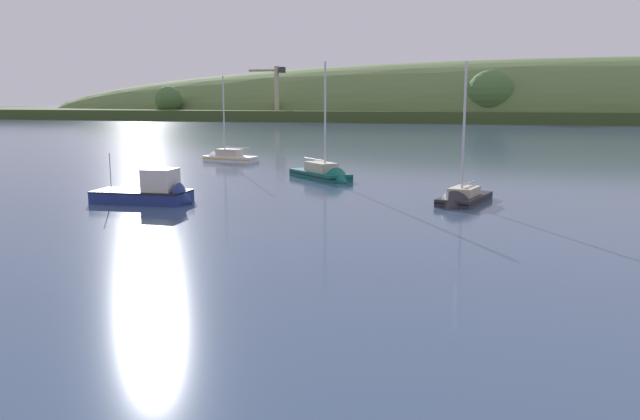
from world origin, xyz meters
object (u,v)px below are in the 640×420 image
at_px(dockside_crane, 276,95).
at_px(mooring_buoy_foreground, 331,166).
at_px(sailboat_midwater_white, 461,203).
at_px(sailboat_far_left, 325,177).
at_px(fishing_boat_moored, 152,197).
at_px(sailboat_near_mooring, 225,160).

bearing_deg(dockside_crane, mooring_buoy_foreground, 111.19).
distance_m(sailboat_midwater_white, sailboat_far_left, 15.07).
distance_m(fishing_boat_moored, mooring_buoy_foreground, 26.44).
height_order(dockside_crane, mooring_buoy_foreground, dockside_crane).
distance_m(sailboat_far_left, fishing_boat_moored, 16.39).
bearing_deg(sailboat_near_mooring, sailboat_far_left, 148.61).
bearing_deg(sailboat_midwater_white, dockside_crane, -142.60).
distance_m(sailboat_near_mooring, mooring_buoy_foreground, 12.04).
relative_size(dockside_crane, sailboat_far_left, 1.70).
height_order(sailboat_midwater_white, sailboat_far_left, sailboat_far_left).
distance_m(dockside_crane, sailboat_near_mooring, 149.81).
xyz_separation_m(dockside_crane, sailboat_near_mooring, (62.45, -135.92, -8.27)).
relative_size(sailboat_near_mooring, fishing_boat_moored, 1.47).
relative_size(sailboat_near_mooring, sailboat_midwater_white, 1.02).
distance_m(sailboat_near_mooring, fishing_boat_moored, 28.03).
bearing_deg(mooring_buoy_foreground, sailboat_far_left, -70.40).
xyz_separation_m(sailboat_midwater_white, fishing_boat_moored, (-18.01, -7.15, 0.30)).
height_order(fishing_boat_moored, mooring_buoy_foreground, fishing_boat_moored).
height_order(sailboat_near_mooring, sailboat_midwater_white, sailboat_near_mooring).
relative_size(dockside_crane, mooring_buoy_foreground, 26.15).
bearing_deg(fishing_boat_moored, mooring_buoy_foreground, 76.12).
xyz_separation_m(sailboat_near_mooring, sailboat_midwater_white, (28.50, -18.85, -0.09)).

